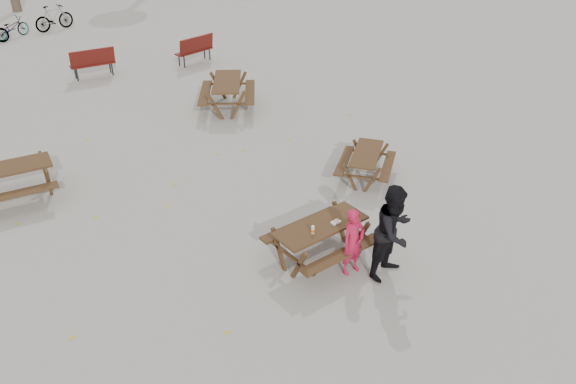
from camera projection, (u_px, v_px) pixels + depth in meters
ground at (320, 258)px, 10.73m from camera, size 80.00×80.00×0.00m
main_picnic_table at (321, 233)px, 10.43m from camera, size 1.80×1.45×0.78m
food_tray at (336, 222)px, 10.37m from camera, size 0.18×0.11×0.03m
bread_roll at (336, 220)px, 10.35m from camera, size 0.14×0.06×0.05m
soda_bottle at (313, 230)px, 10.06m from camera, size 0.07×0.07×0.17m
child at (353, 242)px, 10.06m from camera, size 0.49×0.33×1.32m
adult at (394, 232)px, 9.90m from camera, size 1.00×0.84×1.83m
picnic_table_east at (366, 165)px, 13.27m from camera, size 1.99×1.93×0.67m
picnic_table_north at (8, 184)px, 12.32m from camera, size 2.16×1.84×0.83m
picnic_table_far at (228, 95)px, 16.94m from camera, size 2.50×2.59×0.87m
park_bench_row at (46, 76)px, 18.11m from camera, size 10.97×1.57×1.03m
fallen_leaves at (265, 196)px, 12.70m from camera, size 11.00×11.00×0.01m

